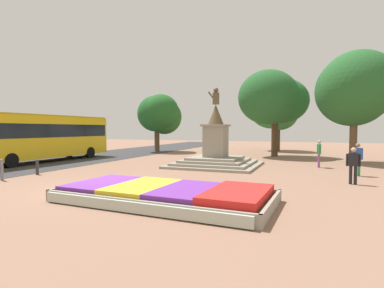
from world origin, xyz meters
TOP-DOWN VIEW (x-y plane):
  - ground_plane at (0.00, 0.00)m, footprint 95.54×95.54m
  - flower_planter at (3.43, -0.96)m, footprint 7.11×3.58m
  - statue_monument at (2.12, 8.68)m, footprint 5.33×5.33m
  - city_bus at (-10.16, 6.27)m, footprint 2.69×11.36m
  - pedestrian_with_handbag at (9.93, 7.39)m, footprint 0.51×0.37m
  - pedestrian_near_planter at (8.22, 10.25)m, footprint 0.25×0.57m
  - pedestrian_crossing_plaza at (9.44, 4.73)m, footprint 0.57×0.25m
  - kerb_bollard_mid_b at (-5.31, -0.16)m, footprint 0.14×0.14m
  - kerb_bollard_north at (-5.33, 1.74)m, footprint 0.17×0.17m
  - park_tree_behind_statue at (-6.76, 17.98)m, footprint 4.27×4.50m
  - park_tree_far_right at (4.12, 23.60)m, footprint 5.04×5.08m
  - park_tree_mid_canopy at (4.64, 16.84)m, footprint 5.79×5.13m
  - park_tree_distant at (10.52, 13.88)m, footprint 5.25×4.95m

SIDE VIEW (x-z plane):
  - ground_plane at x=0.00m, z-range 0.00..0.00m
  - flower_planter at x=3.43m, z-range -0.04..0.53m
  - kerb_bollard_north at x=-5.33m, z-range 0.02..0.82m
  - kerb_bollard_mid_b at x=-5.31m, z-range 0.02..1.02m
  - statue_monument at x=2.12m, z-range -1.64..3.33m
  - pedestrian_crossing_plaza at x=9.44m, z-range 0.11..1.69m
  - pedestrian_with_handbag at x=9.93m, z-range 0.13..1.77m
  - pedestrian_near_planter at x=8.22m, z-range 0.13..1.82m
  - city_bus at x=-10.16m, z-range 0.25..3.60m
  - park_tree_behind_statue at x=-6.76m, z-range 0.95..6.85m
  - park_tree_far_right at x=4.12m, z-range 1.15..7.05m
  - park_tree_mid_canopy at x=4.64m, z-range 1.22..8.53m
  - park_tree_distant at x=10.52m, z-range 1.30..8.98m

